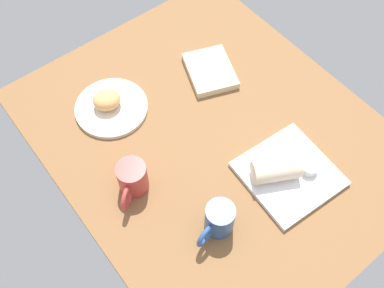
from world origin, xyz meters
TOP-DOWN VIEW (x-y plane):
  - dining_table at (0.00, 0.00)cm, footprint 110.00×90.00cm
  - round_plate at (26.12, 18.79)cm, footprint 22.43×22.43cm
  - scone_pastry at (27.09, 19.27)cm, footprint 10.41×10.78cm
  - square_plate at (-24.22, -7.90)cm, footprint 25.72×25.72cm
  - sauce_cup at (-26.75, -12.71)cm, footprint 5.03×5.03cm
  - breakfast_wrap at (-22.19, -4.05)cm, footprint 11.96×14.60cm
  - book_stack at (18.38, -14.29)cm, footprint 21.52×19.43cm
  - coffee_mug at (-0.67, 28.42)cm, footprint 10.33×11.81cm
  - second_mug at (-23.65, 17.76)cm, footprint 7.62×12.85cm

SIDE VIEW (x-z plane):
  - dining_table at x=0.00cm, z-range 0.00..4.00cm
  - round_plate at x=26.12cm, z-range 4.00..5.40cm
  - square_plate at x=-24.22cm, z-range 4.00..5.60cm
  - book_stack at x=18.38cm, z-range 4.00..6.53cm
  - sauce_cup at x=-26.75cm, z-range 5.70..8.48cm
  - scone_pastry at x=27.09cm, z-range 5.40..10.94cm
  - breakfast_wrap at x=-22.19cm, z-range 5.60..12.20cm
  - coffee_mug at x=-0.67cm, z-range 4.11..14.09cm
  - second_mug at x=-23.65cm, z-range 4.10..14.25cm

